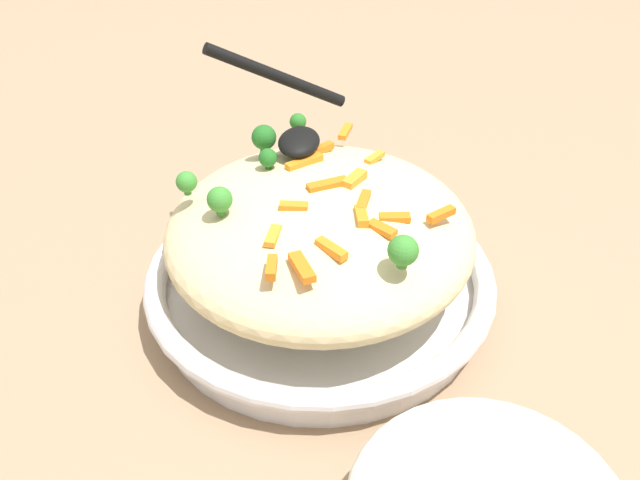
{
  "coord_description": "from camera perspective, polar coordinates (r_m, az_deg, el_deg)",
  "views": [
    {
      "loc": [
        0.54,
        0.08,
        0.48
      ],
      "look_at": [
        0.0,
        0.0,
        0.08
      ],
      "focal_mm": 41.26,
      "sensor_mm": 36.0,
      "label": 1
    }
  ],
  "objects": [
    {
      "name": "ground_plane",
      "position": [
        0.73,
        0.0,
        -5.02
      ],
      "size": [
        2.4,
        2.4,
        0.0
      ],
      "primitive_type": "plane",
      "color": "#9E7F60"
    },
    {
      "name": "serving_bowl",
      "position": [
        0.71,
        0.0,
        -3.47
      ],
      "size": [
        0.34,
        0.34,
        0.05
      ],
      "color": "silver",
      "rests_on": "ground_plane"
    },
    {
      "name": "pasta_mound",
      "position": [
        0.68,
        0.0,
        0.59
      ],
      "size": [
        0.29,
        0.28,
        0.09
      ],
      "primitive_type": "ellipsoid",
      "color": "beige",
      "rests_on": "serving_bowl"
    },
    {
      "name": "carrot_piece_0",
      "position": [
        0.66,
        0.59,
        4.33
      ],
      "size": [
        0.03,
        0.04,
        0.01
      ],
      "primitive_type": "cube",
      "rotation": [
        0.0,
        0.0,
        5.24
      ],
      "color": "orange",
      "rests_on": "pasta_mound"
    },
    {
      "name": "carrot_piece_1",
      "position": [
        0.57,
        -3.78,
        -2.15
      ],
      "size": [
        0.03,
        0.01,
        0.01
      ],
      "primitive_type": "cube",
      "rotation": [
        0.0,
        0.0,
        3.26
      ],
      "color": "orange",
      "rests_on": "pasta_mound"
    },
    {
      "name": "carrot_piece_2",
      "position": [
        0.62,
        3.23,
        1.85
      ],
      "size": [
        0.03,
        0.01,
        0.01
      ],
      "primitive_type": "cube",
      "rotation": [
        0.0,
        0.0,
        3.37
      ],
      "color": "orange",
      "rests_on": "pasta_mound"
    },
    {
      "name": "carrot_piece_3",
      "position": [
        0.71,
        4.25,
        6.38
      ],
      "size": [
        0.02,
        0.02,
        0.01
      ],
      "primitive_type": "cube",
      "rotation": [
        0.0,
        0.0,
        2.6
      ],
      "color": "orange",
      "rests_on": "pasta_mound"
    },
    {
      "name": "carrot_piece_4",
      "position": [
        0.59,
        0.89,
        -0.71
      ],
      "size": [
        0.03,
        0.03,
        0.01
      ],
      "primitive_type": "cube",
      "rotation": [
        0.0,
        0.0,
        0.89
      ],
      "color": "orange",
      "rests_on": "pasta_mound"
    },
    {
      "name": "carrot_piece_5",
      "position": [
        0.63,
        -2.05,
        2.6
      ],
      "size": [
        0.01,
        0.02,
        0.01
      ],
      "primitive_type": "cube",
      "rotation": [
        0.0,
        0.0,
        4.78
      ],
      "color": "orange",
      "rests_on": "pasta_mound"
    },
    {
      "name": "carrot_piece_6",
      "position": [
        0.67,
        2.7,
        4.74
      ],
      "size": [
        0.03,
        0.02,
        0.01
      ],
      "primitive_type": "cube",
      "rotation": [
        0.0,
        0.0,
        2.7
      ],
      "color": "orange",
      "rests_on": "pasta_mound"
    },
    {
      "name": "carrot_piece_7",
      "position": [
        0.61,
        4.82,
        0.9
      ],
      "size": [
        0.02,
        0.03,
        0.01
      ],
      "primitive_type": "cube",
      "rotation": [
        0.0,
        0.0,
        4.11
      ],
      "color": "orange",
      "rests_on": "pasta_mound"
    },
    {
      "name": "carrot_piece_8",
      "position": [
        0.7,
        -1.23,
        6.03
      ],
      "size": [
        0.03,
        0.03,
        0.01
      ],
      "primitive_type": "cube",
      "rotation": [
        0.0,
        0.0,
        2.34
      ],
      "color": "orange",
      "rests_on": "pasta_mound"
    },
    {
      "name": "carrot_piece_9",
      "position": [
        0.64,
        3.39,
        2.98
      ],
      "size": [
        0.03,
        0.01,
        0.01
      ],
      "primitive_type": "cube",
      "rotation": [
        0.0,
        0.0,
        3.03
      ],
      "color": "orange",
      "rests_on": "pasta_mound"
    },
    {
      "name": "carrot_piece_10",
      "position": [
        0.6,
        -3.66,
        0.33
      ],
      "size": [
        0.03,
        0.01,
        0.01
      ],
      "primitive_type": "cube",
      "rotation": [
        0.0,
        0.0,
        6.23
      ],
      "color": "orange",
      "rests_on": "pasta_mound"
    },
    {
      "name": "carrot_piece_11",
      "position": [
        0.57,
        -1.23,
        -2.15
      ],
      "size": [
        0.04,
        0.03,
        0.01
      ],
      "primitive_type": "cube",
      "rotation": [
        0.0,
        0.0,
        3.66
      ],
      "color": "orange",
      "rests_on": "pasta_mound"
    },
    {
      "name": "carrot_piece_12",
      "position": [
        0.64,
        9.38,
        1.98
      ],
      "size": [
        0.02,
        0.03,
        0.01
      ],
      "primitive_type": "cube",
      "rotation": [
        0.0,
        0.0,
        5.47
      ],
      "color": "orange",
      "rests_on": "pasta_mound"
    },
    {
      "name": "carrot_piece_13",
      "position": [
        0.76,
        1.98,
        8.42
      ],
      "size": [
        0.03,
        0.01,
        0.01
      ],
      "primitive_type": "cube",
      "rotation": [
        0.0,
        0.0,
        2.99
      ],
      "color": "orange",
      "rests_on": "pasta_mound"
    },
    {
      "name": "carrot_piece_14",
      "position": [
        0.63,
        5.82,
        1.75
      ],
      "size": [
        0.01,
        0.03,
        0.01
      ],
      "primitive_type": "cube",
      "rotation": [
        0.0,
        0.0,
        1.74
      ],
      "color": "orange",
      "rests_on": "pasta_mound"
    },
    {
      "name": "carrot_piece_15",
      "position": [
        0.72,
        -0.24,
        6.92
      ],
      "size": [
        0.03,
        0.03,
        0.01
      ],
      "primitive_type": "cube",
      "rotation": [
        0.0,
        0.0,
        2.43
      ],
      "color": "orange",
      "rests_on": "pasta_mound"
    },
    {
      "name": "broccoli_floret_0",
      "position": [
        0.57,
        6.46,
        -0.84
      ],
      "size": [
        0.02,
        0.02,
        0.03
      ],
      "color": "#377928",
      "rests_on": "pasta_mound"
    },
    {
      "name": "broccoli_floret_1",
      "position": [
        0.72,
        -4.37,
        7.91
      ],
      "size": [
        0.02,
        0.02,
        0.03
      ],
      "color": "#205B1C",
      "rests_on": "pasta_mound"
    },
    {
      "name": "broccoli_floret_2",
      "position": [
        0.67,
        -10.31,
        4.44
      ],
      "size": [
        0.02,
        0.02,
        0.02
      ],
      "color": "#377928",
      "rests_on": "pasta_mound"
    },
    {
      "name": "broccoli_floret_3",
      "position": [
        0.69,
        -4.06,
        6.35
      ],
      "size": [
        0.02,
        0.02,
        0.02
      ],
      "color": "#205B1C",
      "rests_on": "pasta_mound"
    },
    {
      "name": "broccoli_floret_4",
      "position": [
        0.76,
        -1.72,
        9.14
      ],
      "size": [
        0.02,
        0.02,
        0.02
      ],
      "color": "#296820",
      "rests_on": "pasta_mound"
    },
    {
      "name": "broccoli_floret_5",
      "position": [
        0.63,
        -7.79,
        3.11
      ],
      "size": [
        0.02,
        0.02,
        0.03
      ],
      "color": "#377928",
      "rests_on": "pasta_mound"
    },
    {
      "name": "serving_spoon",
      "position": [
        0.73,
        -2.27,
        9.49
      ],
      "size": [
        0.13,
        0.14,
        0.09
      ],
      "color": "black",
      "rests_on": "pasta_mound"
    }
  ]
}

